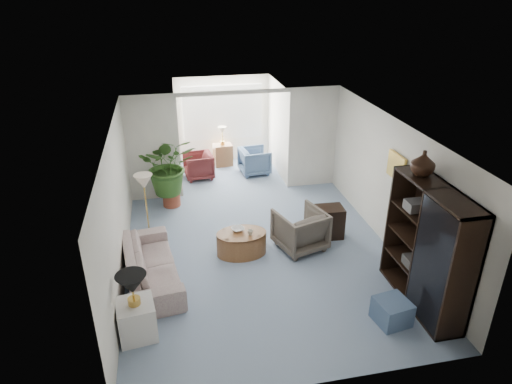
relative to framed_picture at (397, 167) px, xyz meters
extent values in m
plane|color=#8CA3B8|center=(-2.46, 0.10, -1.70)|extent=(6.00, 6.00, 0.00)
plane|color=#8CA3B8|center=(-2.46, 4.20, -1.70)|extent=(2.60, 2.60, 0.00)
cube|color=white|center=(-4.36, 3.10, -0.45)|extent=(1.20, 0.12, 2.50)
cube|color=white|center=(-0.56, 3.10, -0.45)|extent=(1.20, 0.12, 2.50)
cube|color=white|center=(-2.46, 3.10, 0.75)|extent=(2.60, 0.12, 0.10)
cube|color=white|center=(-2.46, 5.28, -0.30)|extent=(2.20, 0.02, 1.50)
cube|color=white|center=(-2.46, 5.25, -0.30)|extent=(2.20, 0.02, 1.50)
cube|color=beige|center=(0.00, 0.00, 0.00)|extent=(0.04, 0.50, 0.40)
imported|color=beige|center=(-4.49, -0.17, -1.39)|extent=(1.10, 2.23, 0.63)
cube|color=silver|center=(-4.69, -1.52, -1.41)|extent=(0.59, 0.59, 0.58)
cone|color=black|center=(-4.69, -1.52, -0.77)|extent=(0.44, 0.44, 0.30)
cone|color=#FBE5C7|center=(-4.54, 1.28, -0.45)|extent=(0.36, 0.36, 0.28)
cylinder|color=brown|center=(-2.82, 0.34, -1.47)|extent=(1.17, 1.17, 0.45)
imported|color=white|center=(-2.87, 0.44, -1.22)|extent=(0.29, 0.29, 0.06)
imported|color=beige|center=(-2.67, 0.24, -1.20)|extent=(0.13, 0.13, 0.10)
imported|color=#5E554A|center=(-1.67, 0.32, -1.30)|extent=(1.08, 1.09, 0.80)
cube|color=black|center=(-0.97, 0.62, -1.38)|extent=(0.56, 0.46, 0.65)
cube|color=black|center=(-0.23, -1.63, -0.68)|extent=(0.49, 1.83, 2.04)
imported|color=black|center=(-0.23, -1.13, 0.53)|extent=(0.38, 0.38, 0.39)
cube|color=slate|center=(-0.90, -2.00, -1.51)|extent=(0.55, 0.55, 0.38)
cylinder|color=brown|center=(-4.05, 2.66, -1.54)|extent=(0.40, 0.40, 0.32)
imported|color=#2D531C|center=(-4.05, 2.66, -0.70)|extent=(1.23, 1.07, 1.37)
imported|color=slate|center=(-1.79, 4.14, -1.35)|extent=(0.83, 0.81, 0.69)
imported|color=#59211E|center=(-3.29, 4.14, -1.37)|extent=(0.80, 0.78, 0.66)
cube|color=brown|center=(-2.54, 4.89, -1.40)|extent=(0.53, 0.43, 0.60)
cube|color=#353330|center=(-0.28, -1.41, -1.06)|extent=(0.30, 0.26, 0.16)
cube|color=#524F4D|center=(-0.28, -1.20, -0.16)|extent=(0.30, 0.26, 0.16)
cube|color=#312A26|center=(-0.28, -2.06, -0.16)|extent=(0.30, 0.26, 0.16)
cube|color=#4B4745|center=(-0.28, -1.80, -0.61)|extent=(0.30, 0.26, 0.16)
camera|label=1|loc=(-4.03, -6.92, 3.11)|focal=31.87mm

